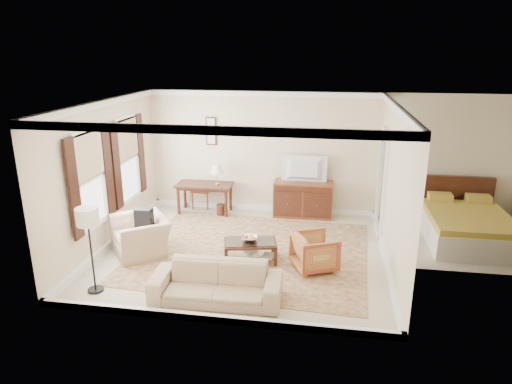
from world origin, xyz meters
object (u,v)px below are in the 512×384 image
(striped_armchair, at_px, (315,250))
(sideboard, at_px, (303,199))
(writing_desk, at_px, (205,188))
(coffee_table, at_px, (250,246))
(tv, at_px, (304,161))
(club_armchair, at_px, (140,230))
(sofa, at_px, (216,277))

(striped_armchair, bearing_deg, sideboard, -16.70)
(writing_desk, bearing_deg, sideboard, 3.32)
(sideboard, bearing_deg, striped_armchair, -81.92)
(sideboard, relative_size, coffee_table, 1.29)
(writing_desk, relative_size, tv, 1.32)
(writing_desk, distance_m, club_armchair, 2.51)
(coffee_table, xyz_separation_m, sofa, (-0.29, -1.46, 0.09))
(tv, bearing_deg, coffee_table, 72.51)
(coffee_table, height_order, sofa, sofa)
(tv, xyz_separation_m, striped_armchair, (0.39, -2.70, -0.98))
(tv, bearing_deg, sideboard, -90.00)
(writing_desk, xyz_separation_m, sofa, (1.27, -3.92, -0.21))
(sideboard, xyz_separation_m, sofa, (-1.10, -4.06, -0.02))
(club_armchair, bearing_deg, tv, 93.05)
(writing_desk, relative_size, sideboard, 0.96)
(writing_desk, height_order, sofa, sofa)
(striped_armchair, xyz_separation_m, club_armchair, (-3.36, 0.15, 0.12))
(club_armchair, bearing_deg, sofa, 14.02)
(club_armchair, bearing_deg, sideboard, 93.27)
(writing_desk, xyz_separation_m, sideboard, (2.36, 0.14, -0.19))
(coffee_table, distance_m, striped_armchair, 1.21)
(tv, height_order, sofa, tv)
(sideboard, distance_m, striped_armchair, 2.75)
(striped_armchair, height_order, club_armchair, club_armchair)
(coffee_table, bearing_deg, striped_armchair, -6.04)
(writing_desk, xyz_separation_m, club_armchair, (-0.61, -2.44, -0.13))
(writing_desk, distance_m, tv, 2.48)
(sideboard, bearing_deg, tv, -90.00)
(writing_desk, xyz_separation_m, coffee_table, (1.55, -2.46, -0.31))
(tv, distance_m, striped_armchair, 2.90)
(sideboard, height_order, striped_armchair, sideboard)
(striped_armchair, bearing_deg, writing_desk, 22.00)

